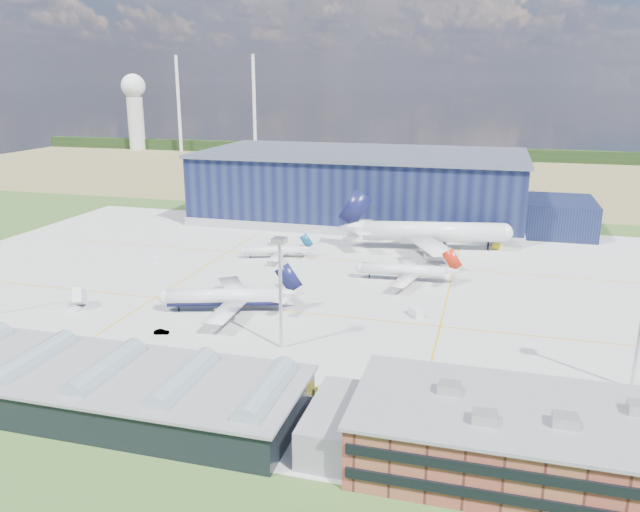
{
  "coord_description": "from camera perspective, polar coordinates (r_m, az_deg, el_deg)",
  "views": [
    {
      "loc": [
        48.75,
        -140.06,
        52.26
      ],
      "look_at": [
        6.78,
        10.73,
        8.02
      ],
      "focal_mm": 35.0,
      "sensor_mm": 36.0,
      "label": 1
    }
  ],
  "objects": [
    {
      "name": "glass_concourse",
      "position": [
        108.7,
        -17.32,
        -11.53
      ],
      "size": [
        78.0,
        23.0,
        8.6
      ],
      "color": "black",
      "rests_on": "ground"
    },
    {
      "name": "airliner_red",
      "position": [
        168.52,
        7.62,
        -0.74
      ],
      "size": [
        31.03,
        30.44,
        9.48
      ],
      "primitive_type": null,
      "rotation": [
        0.0,
        0.0,
        3.21
      ],
      "color": "silver",
      "rests_on": "ground"
    },
    {
      "name": "treeline",
      "position": [
        445.37,
        9.3,
        9.36
      ],
      "size": [
        600.0,
        8.0,
        8.0
      ],
      "primitive_type": "cube",
      "color": "black",
      "rests_on": "ground"
    },
    {
      "name": "gse_van_b",
      "position": [
        144.99,
        8.77,
        -5.12
      ],
      "size": [
        4.05,
        4.67,
        1.97
      ],
      "primitive_type": "cube",
      "rotation": [
        0.0,
        0.0,
        0.6
      ],
      "color": "silver",
      "rests_on": "ground"
    },
    {
      "name": "ground",
      "position": [
        157.24,
        -3.44,
        -3.66
      ],
      "size": [
        600.0,
        600.0,
        0.0
      ],
      "primitive_type": "plane",
      "color": "#355620",
      "rests_on": "ground"
    },
    {
      "name": "airliner_navy",
      "position": [
        146.81,
        -8.77,
        -2.94
      ],
      "size": [
        42.93,
        42.45,
        11.2
      ],
      "primitive_type": null,
      "rotation": [
        0.0,
        0.0,
        3.45
      ],
      "color": "silver",
      "rests_on": "ground"
    },
    {
      "name": "gse_tug_b",
      "position": [
        110.21,
        0.52,
        -12.15
      ],
      "size": [
        3.39,
        3.51,
        1.27
      ],
      "primitive_type": "cube",
      "rotation": [
        0.0,
        0.0,
        -0.7
      ],
      "color": "yellow",
      "rests_on": "ground"
    },
    {
      "name": "hangar",
      "position": [
        242.74,
        4.45,
        6.1
      ],
      "size": [
        145.0,
        62.0,
        26.1
      ],
      "color": "black",
      "rests_on": "ground"
    },
    {
      "name": "car_b",
      "position": [
        138.02,
        -14.29,
        -6.75
      ],
      "size": [
        3.39,
        2.03,
        1.06
      ],
      "primitive_type": "imported",
      "rotation": [
        0.0,
        0.0,
        1.88
      ],
      "color": "#99999E",
      "rests_on": "ground"
    },
    {
      "name": "car_a",
      "position": [
        105.83,
        17.85,
        -14.31
      ],
      "size": [
        3.39,
        2.18,
        1.07
      ],
      "primitive_type": "imported",
      "rotation": [
        0.0,
        0.0,
        1.25
      ],
      "color": "#99999E",
      "rests_on": "ground"
    },
    {
      "name": "light_mast_center",
      "position": [
        122.35,
        -3.67,
        -1.77
      ],
      "size": [
        2.6,
        2.6,
        23.0
      ],
      "color": "silver",
      "rests_on": "ground"
    },
    {
      "name": "airliner_widebody",
      "position": [
        200.49,
        10.3,
        3.12
      ],
      "size": [
        66.01,
        65.04,
        18.38
      ],
      "primitive_type": null,
      "rotation": [
        0.0,
        0.0,
        0.2
      ],
      "color": "silver",
      "rests_on": "ground"
    },
    {
      "name": "gse_tug_c",
      "position": [
        208.53,
        15.89,
        0.88
      ],
      "size": [
        3.22,
        4.1,
        1.57
      ],
      "primitive_type": "cube",
      "rotation": [
        0.0,
        0.0,
        -0.3
      ],
      "color": "yellow",
      "rests_on": "ground"
    },
    {
      "name": "gse_cart_b",
      "position": [
        192.34,
        -14.76,
        -0.3
      ],
      "size": [
        3.51,
        2.58,
        1.41
      ],
      "primitive_type": "cube",
      "rotation": [
        0.0,
        0.0,
        1.44
      ],
      "color": "silver",
      "rests_on": "ground"
    },
    {
      "name": "horizon_dressing",
      "position": [
        496.68,
        -13.73,
        13.27
      ],
      "size": [
        440.2,
        18.0,
        70.0
      ],
      "color": "silver",
      "rests_on": "ground"
    },
    {
      "name": "airstair",
      "position": [
        159.15,
        -21.09,
        -3.83
      ],
      "size": [
        4.14,
        5.85,
        3.48
      ],
      "primitive_type": "cube",
      "rotation": [
        0.0,
        0.0,
        0.41
      ],
      "color": "silver",
      "rests_on": "ground"
    },
    {
      "name": "farmland",
      "position": [
        367.08,
        7.83,
        7.45
      ],
      "size": [
        600.0,
        220.0,
        0.01
      ],
      "primitive_type": "cube",
      "color": "olive",
      "rests_on": "ground"
    },
    {
      "name": "apron",
      "position": [
        166.2,
        -2.32,
        -2.55
      ],
      "size": [
        220.0,
        160.0,
        0.08
      ],
      "color": "#A7A7A1",
      "rests_on": "ground"
    },
    {
      "name": "airliner_regional",
      "position": [
        189.43,
        -4.25,
        0.88
      ],
      "size": [
        28.87,
        28.57,
        7.38
      ],
      "primitive_type": null,
      "rotation": [
        0.0,
        0.0,
        3.49
      ],
      "color": "silver",
      "rests_on": "ground"
    },
    {
      "name": "ops_building",
      "position": [
        93.28,
        17.82,
        -15.64
      ],
      "size": [
        46.0,
        23.0,
        10.9
      ],
      "color": "brown",
      "rests_on": "ground"
    }
  ]
}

